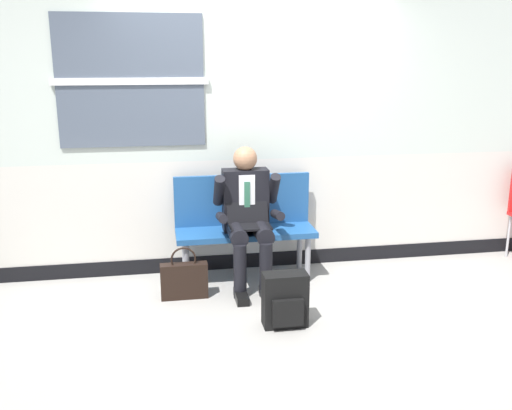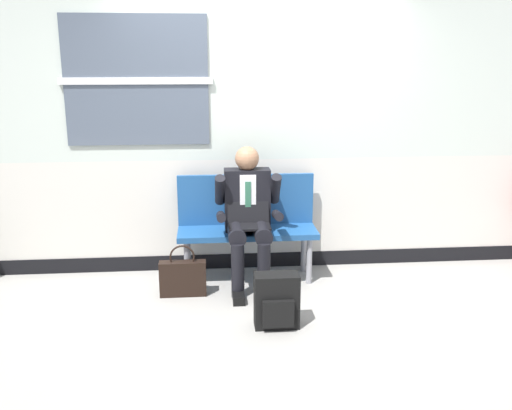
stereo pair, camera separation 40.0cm
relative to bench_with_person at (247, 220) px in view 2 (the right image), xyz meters
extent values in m
plane|color=gray|center=(0.12, -0.37, -0.54)|extent=(18.00, 18.00, 0.00)
cube|color=beige|center=(0.12, 0.27, 1.35)|extent=(6.43, 0.12, 1.66)
cube|color=beige|center=(0.12, 0.27, 0.06)|extent=(6.43, 0.12, 0.92)
cube|color=black|center=(0.12, 0.27, -0.47)|extent=(6.43, 0.14, 0.14)
cube|color=#4C5666|center=(-0.95, 0.20, 1.23)|extent=(1.25, 0.02, 1.12)
cube|color=silver|center=(-0.95, 0.19, 1.23)|extent=(1.33, 0.03, 0.06)
cube|color=navy|center=(0.00, -0.08, -0.09)|extent=(1.24, 0.42, 0.05)
cube|color=navy|center=(0.00, 0.10, 0.16)|extent=(1.24, 0.04, 0.47)
cylinder|color=gray|center=(-0.54, -0.23, -0.33)|extent=(0.05, 0.05, 0.42)
cylinder|color=gray|center=(-0.54, 0.07, -0.33)|extent=(0.05, 0.05, 0.42)
cylinder|color=gray|center=(0.54, -0.23, -0.33)|extent=(0.05, 0.05, 0.42)
cylinder|color=gray|center=(0.54, 0.07, -0.33)|extent=(0.05, 0.05, 0.42)
cylinder|color=black|center=(-0.11, -0.29, -0.02)|extent=(0.15, 0.40, 0.15)
cylinder|color=black|center=(-0.11, -0.48, -0.30)|extent=(0.11, 0.11, 0.47)
cube|color=black|center=(-0.11, -0.54, -0.51)|extent=(0.10, 0.26, 0.07)
cylinder|color=black|center=(0.11, -0.29, -0.02)|extent=(0.15, 0.40, 0.15)
cylinder|color=black|center=(0.11, -0.48, -0.30)|extent=(0.11, 0.11, 0.47)
cube|color=black|center=(0.11, -0.54, -0.51)|extent=(0.10, 0.26, 0.07)
cube|color=black|center=(0.00, -0.08, 0.21)|extent=(0.40, 0.18, 0.55)
cube|color=silver|center=(0.00, -0.17, 0.26)|extent=(0.14, 0.01, 0.39)
cube|color=#2D664C|center=(0.00, -0.18, 0.23)|extent=(0.05, 0.01, 0.33)
sphere|color=#9E7051|center=(0.00, -0.08, 0.58)|extent=(0.21, 0.21, 0.21)
cylinder|color=black|center=(-0.24, -0.15, 0.32)|extent=(0.09, 0.25, 0.30)
cylinder|color=black|center=(-0.24, -0.32, 0.12)|extent=(0.08, 0.27, 0.12)
cylinder|color=black|center=(0.24, -0.15, 0.32)|extent=(0.09, 0.25, 0.30)
cylinder|color=black|center=(0.24, -0.32, 0.12)|extent=(0.08, 0.27, 0.12)
cube|color=black|center=(0.00, -0.32, 0.03)|extent=(0.36, 0.22, 0.02)
cube|color=black|center=(0.00, -0.19, 0.14)|extent=(0.36, 0.08, 0.21)
cube|color=black|center=(0.15, -1.03, -0.33)|extent=(0.33, 0.17, 0.42)
cube|color=black|center=(0.15, -1.13, -0.39)|extent=(0.23, 0.04, 0.21)
cube|color=black|center=(-0.57, -0.40, -0.39)|extent=(0.39, 0.10, 0.30)
torus|color=black|center=(-0.57, -0.40, -0.20)|extent=(0.21, 0.02, 0.21)
camera|label=1|loc=(-0.74, -4.85, 1.43)|focal=39.65mm
camera|label=2|loc=(-0.34, -4.90, 1.43)|focal=39.65mm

